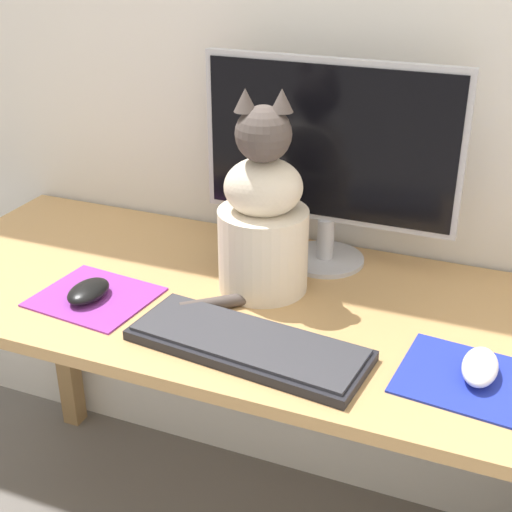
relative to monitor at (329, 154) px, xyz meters
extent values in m
cube|color=tan|center=(-0.07, -0.21, -0.25)|extent=(1.49, 0.60, 0.02)
cube|color=olive|center=(-0.77, 0.06, -0.61)|extent=(0.05, 0.05, 0.69)
cylinder|color=#B2B2B7|center=(0.00, 0.00, -0.24)|extent=(0.17, 0.17, 0.01)
cylinder|color=#B2B2B7|center=(0.00, 0.00, -0.19)|extent=(0.04, 0.04, 0.09)
cube|color=#B2B2B7|center=(0.00, 0.00, 0.02)|extent=(0.53, 0.02, 0.33)
cube|color=black|center=(0.00, -0.01, 0.02)|extent=(0.51, 0.00, 0.31)
cube|color=black|center=(-0.02, -0.38, -0.23)|extent=(0.44, 0.20, 0.02)
cube|color=#333338|center=(-0.02, -0.38, -0.22)|extent=(0.42, 0.18, 0.01)
cube|color=purple|center=(-0.37, -0.32, -0.24)|extent=(0.24, 0.21, 0.00)
cube|color=#1E2D9E|center=(0.34, -0.32, -0.24)|extent=(0.23, 0.21, 0.00)
ellipsoid|color=black|center=(-0.38, -0.33, -0.22)|extent=(0.07, 0.10, 0.03)
ellipsoid|color=white|center=(0.36, -0.31, -0.22)|extent=(0.06, 0.11, 0.04)
cylinder|color=beige|center=(-0.08, -0.16, -0.16)|extent=(0.23, 0.23, 0.17)
ellipsoid|color=beige|center=(-0.08, -0.16, -0.03)|extent=(0.19, 0.17, 0.12)
sphere|color=#4C423D|center=(-0.08, -0.17, 0.08)|extent=(0.13, 0.13, 0.10)
cone|color=#4C423D|center=(-0.11, -0.18, 0.14)|extent=(0.05, 0.05, 0.04)
cone|color=#4C423D|center=(-0.05, -0.16, 0.14)|extent=(0.05, 0.05, 0.04)
cylinder|color=#4C423D|center=(-0.10, -0.24, -0.23)|extent=(0.19, 0.17, 0.03)
camera|label=1|loc=(0.38, -1.33, 0.45)|focal=50.00mm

